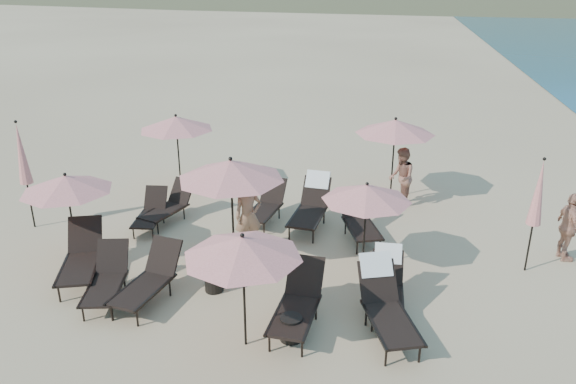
% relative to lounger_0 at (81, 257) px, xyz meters
% --- Properties ---
extents(ground, '(800.00, 800.00, 0.00)m').
position_rel_lounger_0_xyz_m(ground, '(4.32, -0.73, -0.50)').
color(ground, '#D6BA8C').
rests_on(ground, ground).
extents(lounger_0, '(1.25, 1.98, 1.07)m').
position_rel_lounger_0_xyz_m(lounger_0, '(0.00, 0.00, 0.00)').
color(lounger_0, black).
rests_on(lounger_0, ground).
extents(lounger_1, '(0.95, 1.73, 0.94)m').
position_rel_lounger_0_xyz_m(lounger_1, '(0.87, -0.62, -0.06)').
color(lounger_1, black).
rests_on(lounger_1, ground).
extents(lounger_2, '(0.99, 1.84, 1.01)m').
position_rel_lounger_0_xyz_m(lounger_2, '(1.69, -0.55, -0.03)').
color(lounger_2, black).
rests_on(lounger_2, ground).
extents(lounger_3, '(0.83, 1.84, 1.03)m').
position_rel_lounger_0_xyz_m(lounger_3, '(4.63, -0.89, -0.02)').
color(lounger_3, black).
rests_on(lounger_3, ground).
extents(lounger_4, '(0.64, 1.66, 1.03)m').
position_rel_lounger_0_xyz_m(lounger_4, '(6.19, 0.00, -0.01)').
color(lounger_4, black).
rests_on(lounger_4, ground).
extents(lounger_5, '(1.24, 1.99, 1.17)m').
position_rel_lounger_0_xyz_m(lounger_5, '(6.17, -0.74, 0.06)').
color(lounger_5, black).
rests_on(lounger_5, ground).
extents(lounger_6, '(0.72, 1.54, 0.86)m').
position_rel_lounger_0_xyz_m(lounger_6, '(0.41, 2.61, -0.10)').
color(lounger_6, black).
rests_on(lounger_6, ground).
extents(lounger_7, '(1.11, 1.73, 0.93)m').
position_rel_lounger_0_xyz_m(lounger_7, '(0.73, 3.03, -0.06)').
color(lounger_7, black).
rests_on(lounger_7, ground).
extents(lounger_8, '(0.91, 1.73, 0.95)m').
position_rel_lounger_0_xyz_m(lounger_8, '(3.14, 3.43, -0.06)').
color(lounger_8, black).
rests_on(lounger_8, ground).
extents(lounger_9, '(0.90, 1.98, 1.19)m').
position_rel_lounger_0_xyz_m(lounger_9, '(4.30, 3.39, 0.07)').
color(lounger_9, black).
rests_on(lounger_9, ground).
extents(lounger_10, '(1.16, 1.82, 0.98)m').
position_rel_lounger_0_xyz_m(lounger_10, '(5.52, 2.86, -0.04)').
color(lounger_10, black).
rests_on(lounger_10, ground).
extents(umbrella_open_0, '(1.90, 1.90, 2.05)m').
position_rel_lounger_0_xyz_m(umbrella_open_0, '(-0.53, 0.70, 1.31)').
color(umbrella_open_0, black).
rests_on(umbrella_open_0, ground).
extents(umbrella_open_1, '(2.25, 2.25, 2.42)m').
position_rel_lounger_0_xyz_m(umbrella_open_1, '(2.89, 1.23, 1.64)').
color(umbrella_open_1, black).
rests_on(umbrella_open_1, ground).
extents(umbrella_open_2, '(1.85, 1.85, 1.99)m').
position_rel_lounger_0_xyz_m(umbrella_open_2, '(5.69, 1.37, 1.26)').
color(umbrella_open_2, black).
rests_on(umbrella_open_2, ground).
extents(umbrella_open_3, '(2.08, 2.08, 2.24)m').
position_rel_lounger_0_xyz_m(umbrella_open_3, '(0.23, 5.19, 1.48)').
color(umbrella_open_3, black).
rests_on(umbrella_open_3, ground).
extents(umbrella_open_4, '(2.15, 2.15, 2.31)m').
position_rel_lounger_0_xyz_m(umbrella_open_4, '(6.26, 5.58, 1.54)').
color(umbrella_open_4, black).
rests_on(umbrella_open_4, ground).
extents(umbrella_open_5, '(1.96, 1.96, 2.11)m').
position_rel_lounger_0_xyz_m(umbrella_open_5, '(3.84, -1.58, 1.37)').
color(umbrella_open_5, black).
rests_on(umbrella_open_5, ground).
extents(umbrella_closed_0, '(0.30, 0.30, 2.54)m').
position_rel_lounger_0_xyz_m(umbrella_closed_0, '(9.11, 1.91, 1.27)').
color(umbrella_closed_0, black).
rests_on(umbrella_closed_0, ground).
extents(umbrella_closed_1, '(0.32, 0.32, 2.73)m').
position_rel_lounger_0_xyz_m(umbrella_closed_1, '(-2.47, 2.10, 1.40)').
color(umbrella_closed_1, black).
rests_on(umbrella_closed_1, ground).
extents(side_table_0, '(0.37, 0.37, 0.45)m').
position_rel_lounger_0_xyz_m(side_table_0, '(2.81, -0.00, -0.28)').
color(side_table_0, black).
rests_on(side_table_0, ground).
extents(side_table_1, '(0.39, 0.39, 0.45)m').
position_rel_lounger_0_xyz_m(side_table_1, '(4.58, -1.30, -0.28)').
color(side_table_1, black).
rests_on(side_table_1, ground).
extents(beachgoer_a, '(0.74, 0.66, 1.70)m').
position_rel_lounger_0_xyz_m(beachgoer_a, '(3.08, 1.83, 0.35)').
color(beachgoer_a, '#A07557').
rests_on(beachgoer_a, ground).
extents(beachgoer_b, '(0.69, 0.85, 1.62)m').
position_rel_lounger_0_xyz_m(beachgoer_b, '(6.50, 5.04, 0.31)').
color(beachgoer_b, '#98624E').
rests_on(beachgoer_b, ground).
extents(beachgoer_c, '(0.53, 0.96, 1.56)m').
position_rel_lounger_0_xyz_m(beachgoer_c, '(10.04, 2.58, 0.28)').
color(beachgoer_c, tan).
rests_on(beachgoer_c, ground).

